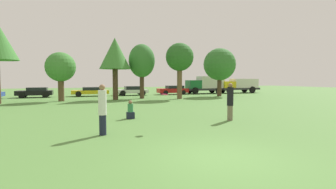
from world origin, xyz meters
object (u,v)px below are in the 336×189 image
frisbee (165,94)px  bystander_sitting (130,111)px  delivery_truck_green (206,84)px  tree_3 (115,54)px  delivery_truck_yellow (239,85)px  parked_car_yellow (91,91)px  parked_car_black (35,92)px  tree_4 (142,61)px  parked_car_white (132,90)px  person_thrower (103,109)px  parked_car_red (173,90)px  person_catcher (230,101)px  tree_2 (61,68)px  tree_6 (220,65)px  tree_5 (180,58)px

frisbee → bystander_sitting: bearing=100.4°
delivery_truck_green → tree_3: bearing=26.7°
delivery_truck_yellow → bystander_sitting: bearing=43.7°
tree_3 → parked_car_yellow: tree_3 is taller
parked_car_black → delivery_truck_green: delivery_truck_green is taller
tree_4 → delivery_truck_green: size_ratio=0.96×
tree_4 → bystander_sitting: bearing=-108.3°
parked_car_white → person_thrower: bearing=76.1°
parked_car_white → parked_car_red: 5.74m
person_catcher → parked_car_black: 24.77m
frisbee → parked_car_black: bearing=107.5°
tree_4 → parked_car_yellow: size_ratio=1.31×
tree_2 → tree_6: bearing=1.5°
tree_2 → tree_4: tree_4 is taller
bystander_sitting → parked_car_yellow: 19.63m
bystander_sitting → parked_car_yellow: (-0.44, 19.62, 0.22)m
tree_2 → person_catcher: bearing=-61.7°
tree_2 → delivery_truck_green: tree_2 is taller
parked_car_red → person_thrower: bearing=63.6°
parked_car_black → parked_car_red: 17.14m
parked_car_white → delivery_truck_yellow: bearing=-178.6°
tree_6 → bystander_sitting: bearing=-136.9°
parked_car_black → parked_car_yellow: parked_car_black is taller
parked_car_yellow → delivery_truck_yellow: delivery_truck_yellow is taller
person_catcher → tree_2: (-8.34, 15.48, 2.25)m
tree_5 → parked_car_yellow: bearing=136.8°
tree_3 → tree_4: 3.09m
tree_3 → tree_2: bearing=179.9°
frisbee → parked_car_yellow: (-1.07, 23.10, -0.86)m
delivery_truck_green → tree_4: bearing=30.1°
person_thrower → frisbee: person_thrower is taller
tree_5 → delivery_truck_yellow: tree_5 is taller
parked_car_black → parked_car_red: size_ratio=0.91×
parked_car_yellow → parked_car_red: (10.94, -0.57, 0.02)m
person_thrower → tree_4: (6.35, 17.05, 3.08)m
tree_3 → parked_car_white: tree_3 is taller
person_catcher → parked_car_black: bearing=-72.3°
frisbee → tree_4: tree_4 is taller
parked_car_red → tree_5: bearing=74.6°
tree_2 → tree_6: tree_6 is taller
person_thrower → parked_car_black: person_thrower is taller
person_catcher → tree_5: 14.89m
tree_5 → person_catcher: bearing=-104.0°
tree_2 → delivery_truck_green: bearing=18.4°
frisbee → delivery_truck_yellow: 30.82m
delivery_truck_yellow → parked_car_black: bearing=1.3°
person_thrower → parked_car_white: (6.67, 22.86, -0.34)m
tree_2 → delivery_truck_green: size_ratio=0.76×
tree_2 → tree_5: (11.83, -1.42, 1.17)m
parked_car_white → parked_car_red: bearing=179.6°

